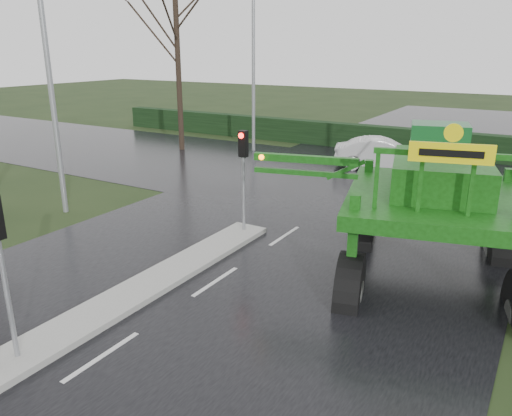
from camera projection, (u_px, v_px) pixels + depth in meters
The scene contains 11 objects.
ground at pixel (102, 357), 10.22m from camera, with size 140.00×140.00×0.00m, color black.
road_main at pixel (310, 220), 18.38m from camera, with size 14.00×80.00×0.02m, color black.
road_cross at pixel (365, 183), 23.27m from camera, with size 80.00×12.00×0.02m, color black.
median_island at pixel (154, 282), 13.28m from camera, with size 1.20×10.00×0.16m, color gray.
hedge_row at pixel (411, 141), 29.58m from camera, with size 44.00×0.90×1.50m, color black.
traffic_signal_mid at pixel (243, 159), 16.17m from camera, with size 0.26×0.33×3.52m.
street_light_left_near at pixel (52, 49), 17.29m from camera, with size 3.85×0.30×10.00m.
street_light_left_far at pixel (258, 49), 28.72m from camera, with size 3.85×0.30×10.00m.
tree_left_far at pixel (176, 28), 28.84m from camera, with size 7.70×7.70×13.26m.
crop_sprayer at pixel (357, 193), 12.23m from camera, with size 9.79×7.19×5.61m.
white_sedan at pixel (381, 169), 26.07m from camera, with size 1.69×4.85×1.60m, color silver.
Camera 1 is at (7.23, -5.91, 6.04)m, focal length 35.00 mm.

